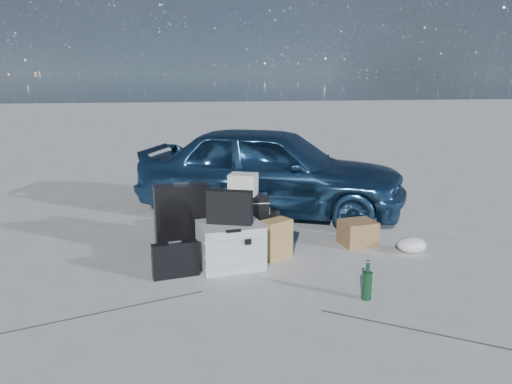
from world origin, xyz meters
TOP-DOWN VIEW (x-y plane):
  - ground at (0.00, 0.00)m, footprint 60.00×60.00m
  - car at (0.40, 2.10)m, footprint 3.71×2.66m
  - pelican_case at (-0.35, 0.33)m, footprint 0.64×0.55m
  - laptop_bag at (-0.35, 0.32)m, footprint 0.44×0.25m
  - briefcase at (-0.87, 0.13)m, footprint 0.43×0.17m
  - suitcase_left at (-0.79, 0.79)m, footprint 0.57×0.27m
  - suitcase_right at (-0.16, 0.72)m, footprint 0.52×0.22m
  - white_carton at (-0.16, 0.71)m, footprint 0.33×0.30m
  - duffel_bag at (-0.02, 1.14)m, footprint 0.66×0.44m
  - flat_box_white at (-0.03, 1.14)m, footprint 0.43×0.33m
  - flat_box_black at (-0.04, 1.12)m, footprint 0.33×0.26m
  - kraft_bag at (0.13, 0.47)m, footprint 0.34×0.30m
  - cardboard_box at (1.09, 0.71)m, footprint 0.40×0.36m
  - plastic_bag at (1.55, 0.37)m, footprint 0.34×0.30m
  - green_bottle at (0.67, -0.60)m, footprint 0.09×0.09m

SIDE VIEW (x-z plane):
  - ground at x=0.00m, z-range 0.00..0.00m
  - plastic_bag at x=1.55m, z-range 0.00..0.17m
  - cardboard_box at x=1.09m, z-range 0.00..0.27m
  - duffel_bag at x=-0.02m, z-range 0.00..0.30m
  - green_bottle at x=0.67m, z-range 0.00..0.32m
  - briefcase at x=-0.87m, z-range 0.00..0.33m
  - kraft_bag at x=0.13m, z-range 0.00..0.39m
  - pelican_case at x=-0.35m, z-range 0.00..0.42m
  - suitcase_right at x=-0.16m, z-range 0.00..0.61m
  - flat_box_white at x=-0.03m, z-range 0.30..0.38m
  - suitcase_left at x=-0.79m, z-range 0.00..0.72m
  - flat_box_black at x=-0.04m, z-range 0.38..0.44m
  - laptop_bag at x=-0.35m, z-range 0.42..0.75m
  - car at x=0.40m, z-range 0.00..1.17m
  - white_carton at x=-0.16m, z-range 0.61..0.82m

